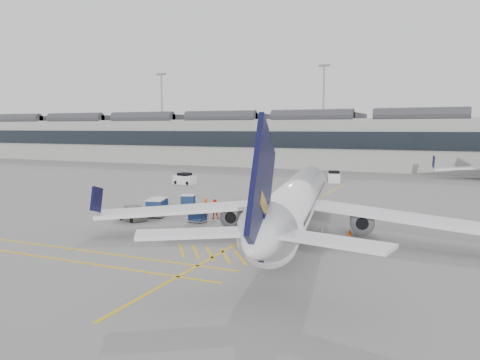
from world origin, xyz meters
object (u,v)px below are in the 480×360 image
at_px(ramp_agent_b, 214,209).
at_px(pushback_tug, 133,214).
at_px(airliner_main, 295,202).
at_px(baggage_cart_a, 188,202).
at_px(belt_loader, 277,219).
at_px(ramp_agent_a, 206,208).

xyz_separation_m(ramp_agent_b, pushback_tug, (-6.94, -4.02, -0.33)).
relative_size(ramp_agent_b, pushback_tug, 0.65).
distance_m(airliner_main, baggage_cart_a, 16.86).
distance_m(belt_loader, ramp_agent_a, 7.95).
bearing_deg(ramp_agent_b, ramp_agent_a, -58.30).
relative_size(airliner_main, ramp_agent_a, 19.93).
xyz_separation_m(belt_loader, pushback_tug, (-13.53, -4.15, 0.16)).
height_order(baggage_cart_a, ramp_agent_a, ramp_agent_a).
relative_size(belt_loader, pushback_tug, 1.42).
relative_size(ramp_agent_a, ramp_agent_b, 0.94).
distance_m(airliner_main, belt_loader, 5.75).
xyz_separation_m(belt_loader, baggage_cart_a, (-11.75, 3.55, 0.38)).
bearing_deg(pushback_tug, ramp_agent_a, 62.15).
height_order(baggage_cart_a, ramp_agent_b, ramp_agent_b).
relative_size(baggage_cart_a, ramp_agent_b, 0.95).
distance_m(airliner_main, ramp_agent_b, 10.66).
distance_m(baggage_cart_a, ramp_agent_b, 6.34).
bearing_deg(belt_loader, ramp_agent_b, -157.27).
relative_size(belt_loader, baggage_cart_a, 2.31).
bearing_deg(ramp_agent_a, baggage_cart_a, 93.83).
height_order(airliner_main, ramp_agent_b, airliner_main).
bearing_deg(baggage_cart_a, ramp_agent_a, -54.39).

